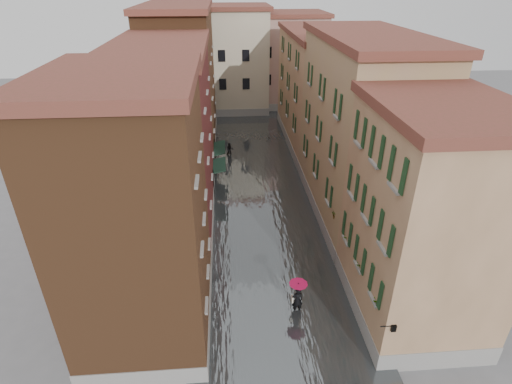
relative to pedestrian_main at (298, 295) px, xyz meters
name	(u,v)px	position (x,y,z in m)	size (l,w,h in m)	color
ground	(278,290)	(-0.85, 1.80, -1.28)	(120.00, 120.00, 0.00)	slate
floodwater	(259,188)	(-0.85, 14.80, -1.18)	(10.00, 60.00, 0.20)	#474B4E
building_left_near	(139,223)	(-7.85, -0.20, 5.22)	(6.00, 8.00, 13.00)	brown
building_left_mid	(167,142)	(-7.85, 10.80, 4.97)	(6.00, 14.00, 12.50)	maroon
building_left_far	(183,82)	(-7.85, 25.80, 5.72)	(6.00, 16.00, 14.00)	brown
building_right_near	(423,224)	(6.15, -0.20, 4.47)	(6.00, 8.00, 11.50)	#926B4B
building_right_mid	(359,134)	(6.15, 10.80, 5.22)	(6.00, 14.00, 13.00)	#A07E61
building_right_far	(316,92)	(6.15, 25.80, 4.47)	(6.00, 16.00, 11.50)	#926B4B
building_end_cream	(222,61)	(-3.85, 39.80, 5.22)	(12.00, 9.00, 13.00)	beige
building_end_pink	(286,62)	(5.15, 41.80, 4.72)	(10.00, 9.00, 12.00)	tan
awning_near	(219,166)	(-4.34, 14.72, 1.18)	(1.09, 2.91, 2.80)	black
awning_far	(219,149)	(-4.34, 18.60, 1.20)	(1.09, 3.36, 2.80)	black
wall_lantern	(393,327)	(3.48, -4.20, 1.73)	(0.71, 0.22, 0.35)	black
window_planters	(355,247)	(3.27, 1.08, 2.23)	(0.59, 8.76, 0.84)	brown
pedestrian_main	(298,295)	(0.00, 0.00, 0.00)	(1.03, 1.03, 2.06)	black
pedestrian_far	(230,150)	(-3.30, 22.32, -0.50)	(0.76, 0.59, 1.57)	black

